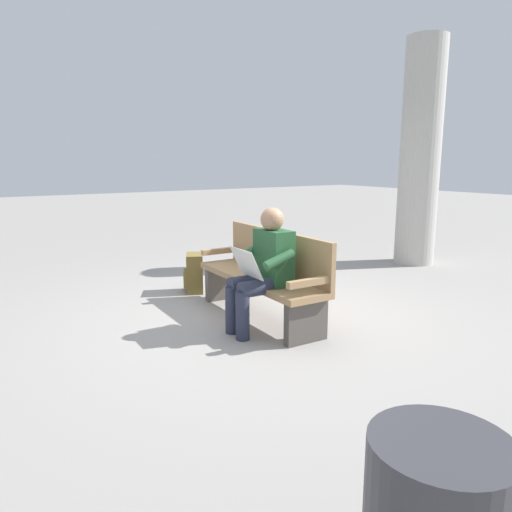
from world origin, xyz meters
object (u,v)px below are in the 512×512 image
(bench_near, at_px, (265,274))
(backpack, at_px, (194,273))
(person_seated, at_px, (264,267))
(support_pillar, at_px, (420,154))

(bench_near, xyz_separation_m, backpack, (1.28, 0.18, -0.23))
(bench_near, height_order, backpack, bench_near)
(person_seated, xyz_separation_m, backpack, (1.62, -0.06, -0.39))
(backpack, xyz_separation_m, support_pillar, (-0.36, -3.70, 1.47))
(person_seated, bearing_deg, bench_near, -34.20)
(bench_near, distance_m, person_seated, 0.45)
(support_pillar, bearing_deg, person_seated, 108.53)
(person_seated, bearing_deg, backpack, -0.20)
(person_seated, xyz_separation_m, support_pillar, (1.26, -3.76, 1.07))
(person_seated, bearing_deg, support_pillar, -69.47)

